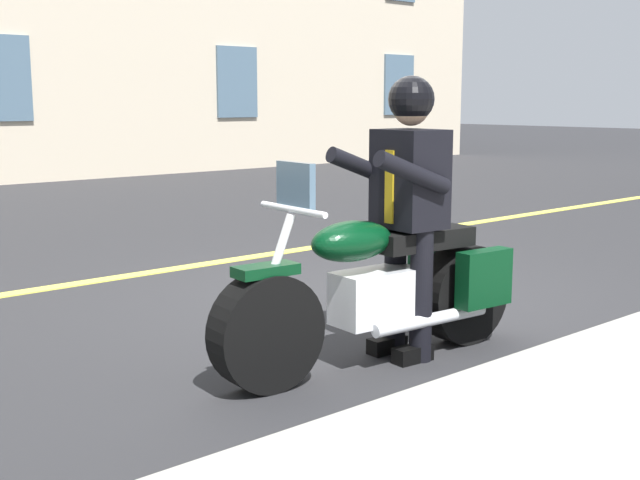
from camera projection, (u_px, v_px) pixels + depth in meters
ground_plane at (350, 300)px, 6.63m from camera, size 80.00×80.00×0.00m
lane_center_stripe at (211, 263)px, 8.12m from camera, size 60.00×0.16×0.01m
motorcycle_main at (383, 290)px, 5.01m from camera, size 2.22×0.70×1.26m
rider_main at (408, 193)px, 5.02m from camera, size 0.65×0.58×1.74m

